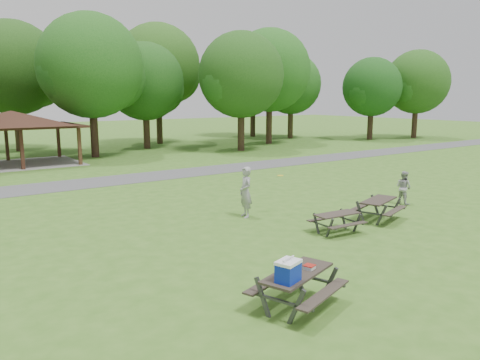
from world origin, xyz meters
The scene contains 19 objects.
ground centered at (0.00, 0.00, 0.00)m, with size 160.00×160.00×0.00m, color #3B6A1E.
asphalt_path centered at (0.00, 14.00, 0.01)m, with size 120.00×3.20×0.02m, color #4B4B4D.
pavilion centered at (-4.00, 24.00, 3.06)m, with size 8.60×7.01×3.76m.
tree_row_e centered at (2.10, 25.03, 6.78)m, with size 8.40×8.00×11.02m.
tree_row_f centered at (8.09, 28.53, 5.84)m, with size 7.35×7.00×9.55m.
tree_row_g centered at (14.09, 22.03, 6.33)m, with size 7.77×7.40×10.25m.
tree_row_h centered at (20.10, 25.53, 7.03)m, with size 8.61×8.20×11.37m.
tree_row_i centered at (26.08, 29.03, 5.91)m, with size 7.14×6.80×9.52m.
tree_row_j centered at (32.08, 22.53, 5.56)m, with size 6.72×6.40×8.96m.
tree_deep_b centered at (-1.90, 33.03, 6.89)m, with size 8.40×8.00×11.13m.
tree_deep_c centered at (11.10, 32.03, 7.44)m, with size 8.82×8.40×11.90m.
tree_deep_d centered at (24.10, 33.53, 7.03)m, with size 8.40×8.00×11.27m.
tree_flank_right centered at (38.09, 21.03, 6.15)m, with size 7.56×7.20×9.97m.
picnic_table_near centered at (-3.42, -4.23, 0.80)m, with size 2.40×2.15×1.39m.
picnic_table_middle centered at (1.89, -0.56, 0.53)m, with size 1.74×1.44×0.71m.
picnic_table_far centered at (4.43, -0.33, 0.62)m, with size 2.32×2.07×0.84m.
frisbee_in_flight centered at (1.97, 2.59, 1.58)m, with size 0.31×0.31×0.02m.
frisbee_thrower centered at (0.57, 3.03, 1.00)m, with size 0.73×0.48×2.00m, color #959598.
frisbee_catcher centered at (7.61, 0.82, 0.74)m, with size 0.72×0.56×1.47m, color #9E9EA0.
Camera 1 is at (-10.04, -11.42, 4.67)m, focal length 35.00 mm.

